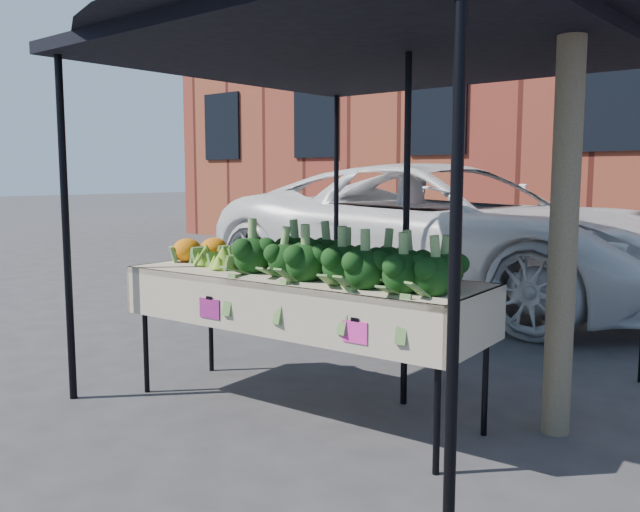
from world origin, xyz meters
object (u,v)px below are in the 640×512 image
at_px(vehicle, 450,49).
at_px(table, 300,344).
at_px(canopy, 370,198).
at_px(street_tree, 573,29).

bearing_deg(vehicle, table, -160.78).
height_order(canopy, street_tree, street_tree).
bearing_deg(canopy, street_tree, 3.05).
bearing_deg(street_tree, canopy, -176.95).
relative_size(table, street_tree, 0.53).
height_order(table, street_tree, street_tree).
xyz_separation_m(canopy, street_tree, (1.32, 0.07, 0.96)).
distance_m(table, canopy, 1.13).
xyz_separation_m(vehicle, street_tree, (2.64, -3.37, -0.67)).
bearing_deg(canopy, table, -96.99).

